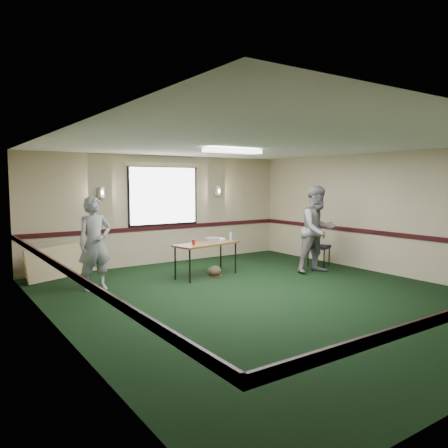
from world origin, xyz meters
TOP-DOWN VIEW (x-y plane):
  - ground at (0.00, 0.00)m, footprint 8.00×8.00m
  - room_shell at (0.00, 2.12)m, footprint 8.00×8.02m
  - folding_table at (0.02, 2.00)m, footprint 1.55×0.85m
  - projector at (0.23, 2.10)m, footprint 0.32×0.28m
  - game_console at (0.52, 2.20)m, footprint 0.24×0.23m
  - red_cup at (-0.34, 1.92)m, footprint 0.07×0.07m
  - water_bottle at (0.67, 2.02)m, footprint 0.06×0.06m
  - duffel_bag at (0.18, 1.93)m, footprint 0.35×0.28m
  - cable_coil at (0.22, 1.99)m, footprint 0.42×0.42m
  - folded_table at (-2.75, 3.60)m, footprint 1.31×0.70m
  - conference_chair at (2.88, 1.56)m, footprint 0.63×0.64m
  - person_left at (-2.34, 2.20)m, footprint 0.68×0.47m
  - person_right at (2.31, 0.95)m, footprint 1.02×0.83m

SIDE VIEW (x-z plane):
  - ground at x=0.00m, z-range 0.00..0.00m
  - cable_coil at x=0.22m, z-range 0.00..0.02m
  - duffel_bag at x=0.18m, z-range 0.00..0.23m
  - folded_table at x=-2.75m, z-range 0.00..0.69m
  - conference_chair at x=2.88m, z-range 0.08..1.05m
  - folding_table at x=0.02m, z-range 0.31..1.04m
  - game_console at x=0.52m, z-range 0.73..0.78m
  - projector at x=0.23m, z-range 0.73..0.82m
  - red_cup at x=-0.34m, z-range 0.73..0.84m
  - water_bottle at x=0.67m, z-range 0.73..0.92m
  - person_left at x=-2.34m, z-range 0.00..1.77m
  - person_right at x=2.31m, z-range 0.00..1.96m
  - room_shell at x=0.00m, z-range -2.42..5.58m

